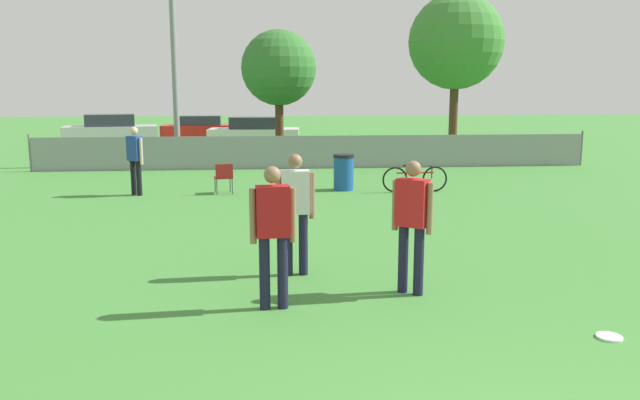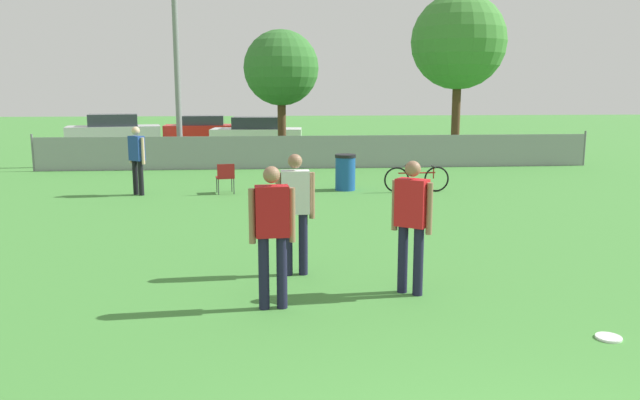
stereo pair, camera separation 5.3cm
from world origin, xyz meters
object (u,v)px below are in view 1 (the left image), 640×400
object	(u,v)px
tree_near_pole	(279,68)
tree_far_right	(456,42)
parked_car_silver	(111,131)
light_pole	(173,30)
folding_chair_sideline	(224,176)
spectator_in_blue	(135,156)
parked_car_white	(254,133)
player_thrower_red	(273,228)
frisbee_disc	(609,337)
player_receiver_white	(295,206)
player_defender_red	(412,218)
trash_bin	(344,172)
bicycle_sideline	(415,179)
parked_car_red	(201,129)

from	to	relation	value
tree_near_pole	tree_far_right	size ratio (longest dim) A/B	0.79
tree_near_pole	parked_car_silver	bearing A→B (deg)	143.18
light_pole	folding_chair_sideline	bearing A→B (deg)	-72.69
spectator_in_blue	parked_car_white	world-z (taller)	spectator_in_blue
player_thrower_red	frisbee_disc	bearing A→B (deg)	-23.31
folding_chair_sideline	player_receiver_white	bearing A→B (deg)	90.49
tree_near_pole	parked_car_white	distance (m)	5.09
player_thrower_red	parked_car_white	xyz separation A→B (m)	(-0.50, 21.04, -0.33)
player_defender_red	spectator_in_blue	world-z (taller)	player_defender_red
tree_far_right	parked_car_white	size ratio (longest dim) A/B	1.48
tree_far_right	parked_car_silver	distance (m)	16.19
tree_far_right	player_receiver_white	size ratio (longest dim) A/B	3.50
light_pole	frisbee_disc	size ratio (longest dim) A/B	27.97
player_receiver_white	trash_bin	size ratio (longest dim) A/B	1.84
tree_near_pole	bicycle_sideline	xyz separation A→B (m)	(3.28, -8.45, -3.07)
tree_near_pole	bicycle_sideline	size ratio (longest dim) A/B	2.82
tree_near_pole	frisbee_disc	bearing A→B (deg)	-80.46
light_pole	tree_far_right	distance (m)	10.18
folding_chair_sideline	trash_bin	distance (m)	3.14
tree_near_pole	folding_chair_sideline	bearing A→B (deg)	-101.24
trash_bin	parked_car_silver	distance (m)	16.51
player_defender_red	spectator_in_blue	distance (m)	9.62
tree_near_pole	trash_bin	xyz separation A→B (m)	(1.47, -7.95, -2.94)
tree_far_right	spectator_in_blue	world-z (taller)	tree_far_right
player_thrower_red	parked_car_silver	bearing A→B (deg)	103.58
light_pole	tree_near_pole	world-z (taller)	light_pole
folding_chair_sideline	parked_car_white	xyz separation A→B (m)	(0.61, 12.46, 0.22)
light_pole	parked_car_red	distance (m)	11.06
spectator_in_blue	parked_car_red	distance (m)	16.68
spectator_in_blue	parked_car_red	xyz separation A→B (m)	(0.02, 16.68, -0.35)
player_receiver_white	frisbee_disc	xyz separation A→B (m)	(3.24, -2.63, -1.00)
bicycle_sideline	light_pole	bearing A→B (deg)	134.64
player_thrower_red	parked_car_silver	distance (m)	23.75
light_pole	player_defender_red	world-z (taller)	light_pole
frisbee_disc	trash_bin	distance (m)	10.30
parked_car_red	player_defender_red	bearing A→B (deg)	-80.28
parked_car_white	trash_bin	bearing A→B (deg)	-74.31
player_defender_red	parked_car_silver	bearing A→B (deg)	148.71
light_pole	bicycle_sideline	distance (m)	10.40
folding_chair_sideline	spectator_in_blue	bearing A→B (deg)	-10.95
bicycle_sideline	parked_car_red	distance (m)	18.26
player_receiver_white	bicycle_sideline	bearing A→B (deg)	62.86
parked_car_white	light_pole	bearing A→B (deg)	-108.99
bicycle_sideline	tree_far_right	bearing A→B (deg)	64.24
light_pole	player_defender_red	xyz separation A→B (m)	(4.88, -14.52, -3.59)
parked_car_red	parked_car_white	xyz separation A→B (m)	(2.77, -4.22, 0.04)
player_receiver_white	folding_chair_sideline	distance (m)	7.37
tree_far_right	parked_car_silver	world-z (taller)	tree_far_right
player_thrower_red	trash_bin	world-z (taller)	player_thrower_red
frisbee_disc	trash_bin	xyz separation A→B (m)	(-1.57, 10.17, 0.46)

